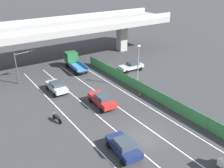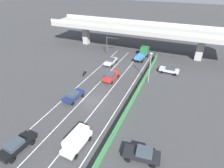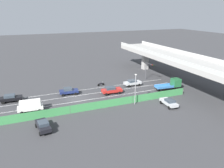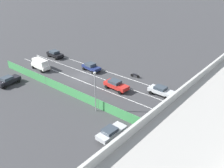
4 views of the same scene
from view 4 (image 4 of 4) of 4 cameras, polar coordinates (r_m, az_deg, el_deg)
The scene contains 18 objects.
ground_plane at distance 49.85m, azimuth -6.41°, elevation 1.62°, with size 300.00×300.00×0.00m, color #38383A.
lane_line_left_edge at distance 50.92m, azimuth 0.44°, elevation 2.35°, with size 0.14×43.22×0.01m, color silver.
lane_line_mid_left at distance 48.63m, azimuth -2.03°, elevation 1.13°, with size 0.14×43.22×0.01m, color silver.
lane_line_mid_right at distance 46.46m, azimuth -4.73°, elevation -0.21°, with size 0.14×43.22×0.01m, color silver.
lane_line_right_edge at distance 44.44m, azimuth -7.68°, elevation -1.67°, with size 0.14×43.22×0.01m, color silver.
green_fence at distance 42.97m, azimuth -9.59°, elevation -1.66°, with size 0.10×39.32×1.58m.
car_sedan_navy at distance 52.25m, azimuth -4.78°, elevation 3.95°, with size 2.40×4.38×1.63m.
car_sedan_silver at distance 43.29m, azimuth 11.07°, elevation -1.44°, with size 2.07×4.39×1.55m.
car_van_white at distance 54.63m, azimuth -16.01°, elevation 4.44°, with size 2.19×4.74×2.26m.
car_sedan_red at distance 44.33m, azimuth 0.91°, elevation -0.16°, with size 2.26×4.79×1.68m.
car_sedan_black at distance 61.10m, azimuth -12.88°, elevation 6.74°, with size 2.32×4.58×1.61m.
flatbed_truck_blue at distance 35.38m, azimuth 16.72°, elevation -8.00°, with size 2.62×6.42×2.72m.
motorcycle at distance 49.33m, azimuth 5.29°, elevation 1.99°, with size 0.60×1.95×0.93m.
parked_sedan_dark at distance 49.86m, azimuth -22.55°, elevation 0.81°, with size 4.52×2.36×1.64m.
parked_wagon_silver at distance 32.76m, azimuth -0.19°, elevation -10.90°, with size 4.37×2.09×1.54m.
traffic_light at distance 42.13m, azimuth 20.55°, elevation 0.56°, with size 3.49×0.81×4.97m.
street_lamp at distance 36.65m, azimuth -3.85°, elevation -0.84°, with size 0.60×0.36×6.48m.
traffic_cone at distance 40.95m, azimuth -4.75°, elevation -3.69°, with size 0.47×0.47×0.57m.
Camera 4 is at (31.15, 32.98, 20.65)m, focal length 40.16 mm.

